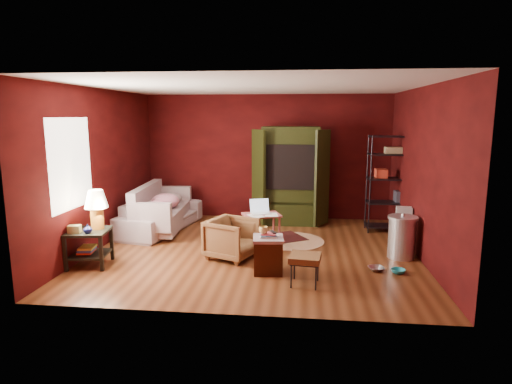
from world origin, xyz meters
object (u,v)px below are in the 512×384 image
sofa (161,209)px  wire_shelving (392,179)px  laptop_desk (261,217)px  tv_armoire (290,174)px  side_table (93,220)px  hamper (268,254)px  armchair (232,237)px

sofa → wire_shelving: bearing=-74.0°
laptop_desk → tv_armoire: (0.47, 1.61, 0.59)m
side_table → laptop_desk: side_table is taller
laptop_desk → hamper: bearing=-100.3°
sofa → laptop_desk: 2.29m
armchair → hamper: bearing=-110.1°
wire_shelving → armchair: bearing=-147.4°
hamper → laptop_desk: 1.46m
sofa → laptop_desk: (2.15, -0.77, 0.07)m
laptop_desk → armchair: bearing=-135.9°
hamper → tv_armoire: size_ratio=0.30×
sofa → side_table: 2.18m
sofa → hamper: size_ratio=3.52×
hamper → sofa: bearing=137.5°
armchair → side_table: 2.21m
side_table → armchair: bearing=14.1°
laptop_desk → tv_armoire: 1.78m
sofa → side_table: side_table is taller
wire_shelving → hamper: bearing=-133.1°
side_table → hamper: bearing=-1.3°
side_table → laptop_desk: (2.52, 1.36, -0.21)m
hamper → laptop_desk: bearing=99.6°
tv_armoire → wire_shelving: bearing=-12.0°
hamper → wire_shelving: 3.55m
hamper → tv_armoire: (0.23, 3.03, 0.81)m
tv_armoire → armchair: bearing=-110.0°
armchair → hamper: armchair is taller
side_table → tv_armoire: (2.99, 2.97, 0.38)m
armchair → hamper: 0.88m
tv_armoire → wire_shelving: (2.05, -0.43, -0.03)m
armchair → side_table: (-2.11, -0.53, 0.35)m
sofa → laptop_desk: size_ratio=2.71×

